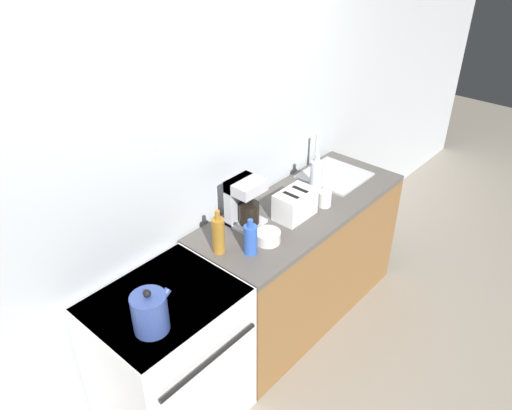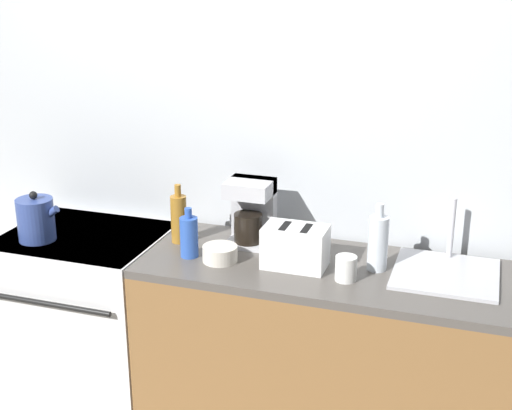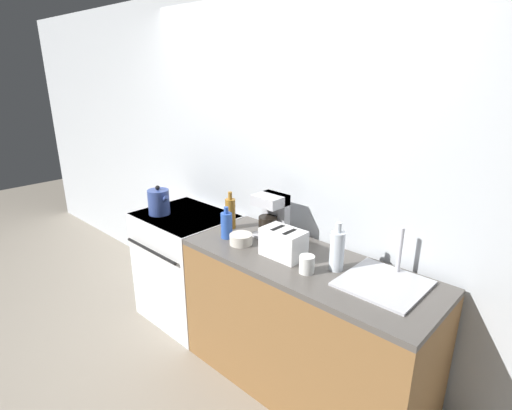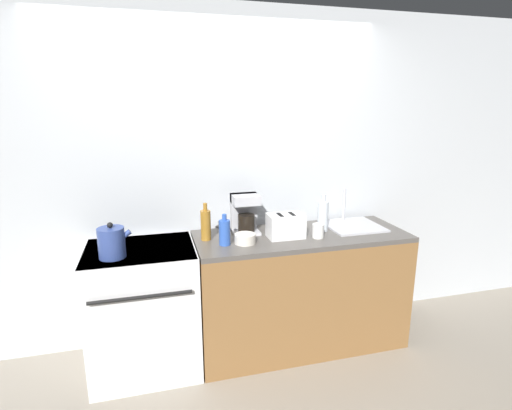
{
  "view_description": "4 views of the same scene",
  "coord_description": "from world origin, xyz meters",
  "px_view_note": "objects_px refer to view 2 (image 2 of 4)",
  "views": [
    {
      "loc": [
        -1.72,
        -1.29,
        2.65
      ],
      "look_at": [
        0.16,
        0.36,
        1.1
      ],
      "focal_mm": 35.0,
      "sensor_mm": 36.0,
      "label": 1
    },
    {
      "loc": [
        1.15,
        -2.4,
        2.15
      ],
      "look_at": [
        0.24,
        0.31,
        1.16
      ],
      "focal_mm": 50.0,
      "sensor_mm": 36.0,
      "label": 2
    },
    {
      "loc": [
        1.84,
        -1.47,
        2.02
      ],
      "look_at": [
        0.12,
        0.36,
        1.16
      ],
      "focal_mm": 28.0,
      "sensor_mm": 36.0,
      "label": 3
    },
    {
      "loc": [
        -0.51,
        -2.39,
        1.88
      ],
      "look_at": [
        0.23,
        0.35,
        1.16
      ],
      "focal_mm": 28.0,
      "sensor_mm": 36.0,
      "label": 4
    }
  ],
  "objects_px": {
    "bottle_clear": "(378,242)",
    "bottle_blue": "(189,236)",
    "stove": "(90,319)",
    "kettle": "(36,219)",
    "toaster": "(295,247)",
    "bowl": "(220,254)",
    "coffee_maker": "(251,210)",
    "bottle_amber": "(179,218)",
    "cup_white": "(346,268)"
  },
  "relations": [
    {
      "from": "bottle_blue",
      "to": "stove",
      "type": "bearing_deg",
      "value": 172.54
    },
    {
      "from": "coffee_maker",
      "to": "bottle_blue",
      "type": "distance_m",
      "value": 0.32
    },
    {
      "from": "coffee_maker",
      "to": "bottle_amber",
      "type": "relative_size",
      "value": 1.1
    },
    {
      "from": "toaster",
      "to": "bottle_clear",
      "type": "distance_m",
      "value": 0.34
    },
    {
      "from": "bowl",
      "to": "bottle_clear",
      "type": "bearing_deg",
      "value": 11.02
    },
    {
      "from": "stove",
      "to": "toaster",
      "type": "relative_size",
      "value": 3.48
    },
    {
      "from": "toaster",
      "to": "bowl",
      "type": "height_order",
      "value": "toaster"
    },
    {
      "from": "cup_white",
      "to": "bottle_blue",
      "type": "bearing_deg",
      "value": 177.94
    },
    {
      "from": "bottle_clear",
      "to": "cup_white",
      "type": "xyz_separation_m",
      "value": [
        -0.1,
        -0.15,
        -0.07
      ]
    },
    {
      "from": "toaster",
      "to": "bottle_clear",
      "type": "height_order",
      "value": "bottle_clear"
    },
    {
      "from": "bottle_clear",
      "to": "toaster",
      "type": "bearing_deg",
      "value": -166.76
    },
    {
      "from": "bottle_amber",
      "to": "cup_white",
      "type": "height_order",
      "value": "bottle_amber"
    },
    {
      "from": "kettle",
      "to": "bottle_clear",
      "type": "relative_size",
      "value": 0.81
    },
    {
      "from": "kettle",
      "to": "bottle_blue",
      "type": "distance_m",
      "value": 0.74
    },
    {
      "from": "kettle",
      "to": "bowl",
      "type": "relative_size",
      "value": 1.56
    },
    {
      "from": "kettle",
      "to": "bottle_amber",
      "type": "distance_m",
      "value": 0.66
    },
    {
      "from": "toaster",
      "to": "cup_white",
      "type": "bearing_deg",
      "value": -16.38
    },
    {
      "from": "kettle",
      "to": "coffee_maker",
      "type": "bearing_deg",
      "value": 16.61
    },
    {
      "from": "bowl",
      "to": "cup_white",
      "type": "bearing_deg",
      "value": -1.96
    },
    {
      "from": "stove",
      "to": "bowl",
      "type": "distance_m",
      "value": 0.87
    },
    {
      "from": "toaster",
      "to": "stove",
      "type": "bearing_deg",
      "value": 178.19
    },
    {
      "from": "kettle",
      "to": "bottle_clear",
      "type": "xyz_separation_m",
      "value": [
        1.54,
        0.17,
        0.02
      ]
    },
    {
      "from": "bottle_blue",
      "to": "bottle_amber",
      "type": "bearing_deg",
      "value": 128.26
    },
    {
      "from": "coffee_maker",
      "to": "bottle_clear",
      "type": "bearing_deg",
      "value": -10.97
    },
    {
      "from": "stove",
      "to": "bowl",
      "type": "relative_size",
      "value": 6.1
    },
    {
      "from": "bottle_amber",
      "to": "stove",
      "type": "bearing_deg",
      "value": -172.09
    },
    {
      "from": "toaster",
      "to": "bowl",
      "type": "bearing_deg",
      "value": -171.31
    },
    {
      "from": "cup_white",
      "to": "bowl",
      "type": "height_order",
      "value": "cup_white"
    },
    {
      "from": "toaster",
      "to": "coffee_maker",
      "type": "height_order",
      "value": "coffee_maker"
    },
    {
      "from": "bottle_blue",
      "to": "kettle",
      "type": "bearing_deg",
      "value": -176.46
    },
    {
      "from": "toaster",
      "to": "coffee_maker",
      "type": "distance_m",
      "value": 0.33
    },
    {
      "from": "toaster",
      "to": "bowl",
      "type": "distance_m",
      "value": 0.33
    },
    {
      "from": "toaster",
      "to": "bottle_blue",
      "type": "bearing_deg",
      "value": -174.75
    },
    {
      "from": "bottle_clear",
      "to": "cup_white",
      "type": "relative_size",
      "value": 2.81
    },
    {
      "from": "toaster",
      "to": "cup_white",
      "type": "height_order",
      "value": "toaster"
    },
    {
      "from": "toaster",
      "to": "cup_white",
      "type": "relative_size",
      "value": 2.56
    },
    {
      "from": "cup_white",
      "to": "kettle",
      "type": "bearing_deg",
      "value": -179.17
    },
    {
      "from": "stove",
      "to": "bowl",
      "type": "bearing_deg",
      "value": -6.46
    },
    {
      "from": "bottle_amber",
      "to": "cup_white",
      "type": "xyz_separation_m",
      "value": [
        0.81,
        -0.17,
        -0.06
      ]
    },
    {
      "from": "bottle_blue",
      "to": "cup_white",
      "type": "height_order",
      "value": "bottle_blue"
    },
    {
      "from": "toaster",
      "to": "bottle_amber",
      "type": "bearing_deg",
      "value": 170.34
    },
    {
      "from": "bottle_blue",
      "to": "cup_white",
      "type": "xyz_separation_m",
      "value": [
        0.7,
        -0.03,
        -0.04
      ]
    },
    {
      "from": "toaster",
      "to": "coffee_maker",
      "type": "relative_size",
      "value": 0.88
    },
    {
      "from": "toaster",
      "to": "bottle_clear",
      "type": "bearing_deg",
      "value": 13.24
    },
    {
      "from": "toaster",
      "to": "bottle_amber",
      "type": "height_order",
      "value": "bottle_amber"
    },
    {
      "from": "bottle_blue",
      "to": "toaster",
      "type": "bearing_deg",
      "value": 5.25
    },
    {
      "from": "bottle_clear",
      "to": "bottle_blue",
      "type": "bearing_deg",
      "value": -171.38
    },
    {
      "from": "coffee_maker",
      "to": "bottle_clear",
      "type": "distance_m",
      "value": 0.61
    },
    {
      "from": "stove",
      "to": "kettle",
      "type": "bearing_deg",
      "value": -143.04
    },
    {
      "from": "toaster",
      "to": "kettle",
      "type": "bearing_deg",
      "value": -175.8
    }
  ]
}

